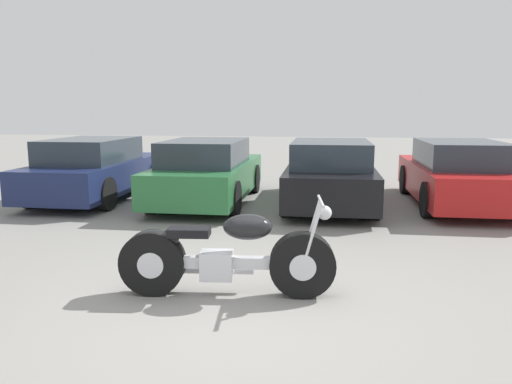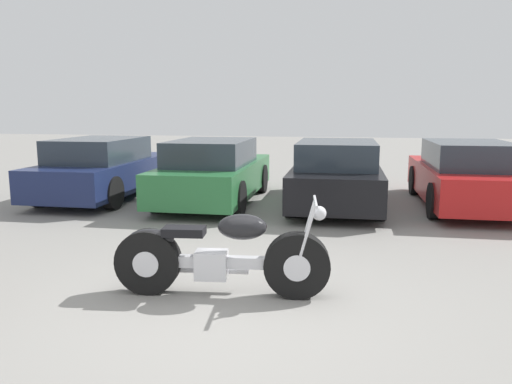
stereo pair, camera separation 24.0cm
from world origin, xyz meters
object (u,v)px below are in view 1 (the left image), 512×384
object	(u,v)px
parked_car_green	(207,172)
parked_car_navy	(96,170)
parked_car_black	(330,174)
parked_car_red	(457,175)
motorcycle	(225,256)

from	to	relation	value
parked_car_green	parked_car_navy	bearing A→B (deg)	176.94
parked_car_black	parked_car_green	bearing A→B (deg)	-178.49
parked_car_navy	parked_car_red	world-z (taller)	same
motorcycle	parked_car_green	size ratio (longest dim) A/B	0.54
motorcycle	parked_car_black	distance (m)	5.34
parked_car_black	parked_car_navy	bearing A→B (deg)	179.22
motorcycle	parked_car_navy	distance (m)	6.62
parked_car_green	parked_car_black	size ratio (longest dim) A/B	1.00
parked_car_navy	parked_car_red	distance (m)	7.66
motorcycle	parked_car_green	distance (m)	5.35
parked_car_red	parked_car_navy	bearing A→B (deg)	-178.39
motorcycle	parked_car_black	bearing A→B (deg)	77.80
parked_car_green	parked_car_black	distance (m)	2.55
parked_car_navy	parked_car_red	size ratio (longest dim) A/B	1.00
motorcycle	parked_car_red	xyz separation A→B (m)	(3.68, 5.51, 0.21)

